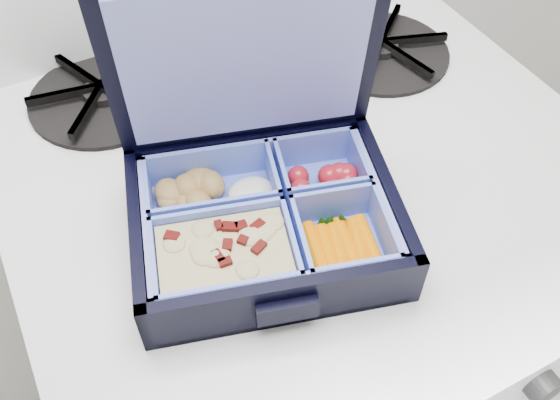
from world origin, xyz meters
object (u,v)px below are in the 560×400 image
bento_box (265,221)px  fork (255,130)px  burner_grate (381,46)px  stove (292,351)px

bento_box → fork: (0.06, 0.14, -0.03)m
burner_grate → fork: burner_grate is taller
fork → bento_box: bearing=-97.9°
bento_box → burner_grate: bento_box is taller
bento_box → burner_grate: bearing=52.8°
bento_box → stove: bearing=63.0°
burner_grate → fork: 0.21m
stove → burner_grate: bearing=30.5°
fork → burner_grate: bearing=29.9°
stove → fork: 0.48m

